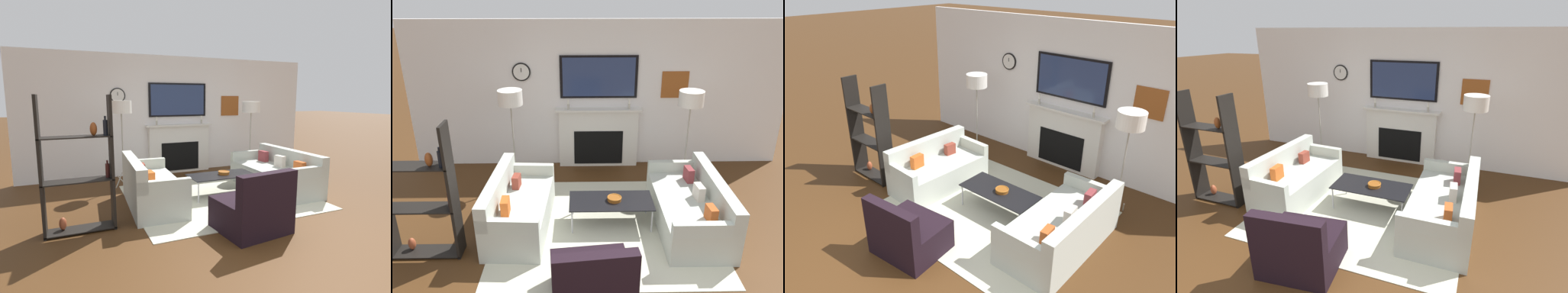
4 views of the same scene
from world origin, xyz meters
The scene contains 11 objects.
ground_plane centered at (0.00, 0.00, 0.00)m, with size 60.00×60.00×0.00m, color #442812.
fireplace_wall centered at (0.00, 4.23, 1.23)m, with size 6.97×0.28×2.70m.
area_rug centered at (0.00, 2.08, 0.01)m, with size 3.08×2.64×0.01m.
couch_left centered at (-1.23, 2.08, 0.30)m, with size 0.86×1.67×0.80m.
couch_right centered at (1.23, 2.08, 0.28)m, with size 0.88×1.83×0.76m.
armchair centered at (-0.22, 0.64, 0.28)m, with size 0.94×0.85×0.85m.
coffee_table centered at (0.09, 2.14, 0.36)m, with size 1.19×0.56×0.38m.
decorative_bowl centered at (0.14, 2.14, 0.42)m, with size 0.21×0.21×0.06m.
floor_lamp_left centered at (-1.45, 3.33, 1.55)m, with size 0.39×0.39×1.71m.
floor_lamp_right centered at (1.45, 3.33, 1.52)m, with size 0.40×0.40×1.68m.
shelf_unit centered at (-2.31, 1.51, 0.84)m, with size 0.89×0.28×1.79m.
Camera 3 is at (3.18, -1.75, 3.44)m, focal length 35.00 mm.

